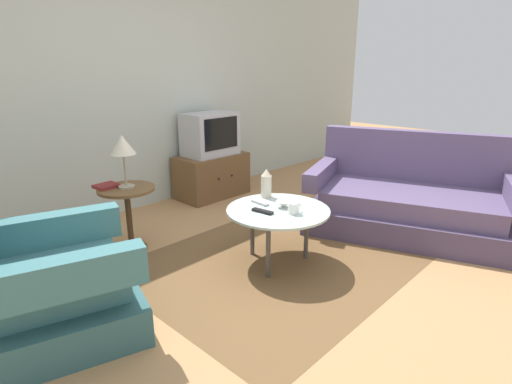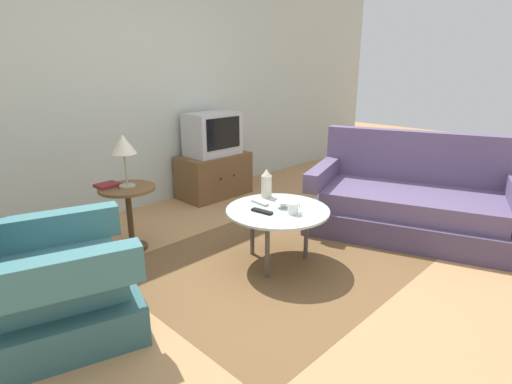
% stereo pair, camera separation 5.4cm
% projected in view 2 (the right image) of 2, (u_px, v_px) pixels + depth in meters
% --- Properties ---
extents(ground_plane, '(16.00, 16.00, 0.00)m').
position_uv_depth(ground_plane, '(291.00, 272.00, 3.18)').
color(ground_plane, '#AD7F51').
extents(back_wall, '(9.00, 0.12, 2.70)m').
position_uv_depth(back_wall, '(129.00, 85.00, 4.29)').
color(back_wall, '#B2BCB2').
rests_on(back_wall, ground).
extents(area_rug, '(2.23, 1.85, 0.00)m').
position_uv_depth(area_rug, '(277.00, 262.00, 3.34)').
color(area_rug, brown).
rests_on(area_rug, ground).
extents(armchair, '(1.13, 1.10, 0.89)m').
position_uv_depth(armchair, '(43.00, 287.00, 2.39)').
color(armchair, '#325C60').
rests_on(armchair, ground).
extents(couch, '(1.54, 2.06, 0.93)m').
position_uv_depth(couch, '(411.00, 203.00, 3.89)').
color(couch, '#4B3E5C').
rests_on(couch, ground).
extents(coffee_table, '(0.82, 0.82, 0.47)m').
position_uv_depth(coffee_table, '(277.00, 214.00, 3.21)').
color(coffee_table, '#B2C6C1').
rests_on(coffee_table, ground).
extents(side_table, '(0.47, 0.47, 0.57)m').
position_uv_depth(side_table, '(129.00, 205.00, 3.47)').
color(side_table, brown).
rests_on(side_table, ground).
extents(tv_stand, '(0.86, 0.51, 0.52)m').
position_uv_depth(tv_stand, '(214.00, 175.00, 4.97)').
color(tv_stand, brown).
rests_on(tv_stand, ground).
extents(television, '(0.62, 0.41, 0.50)m').
position_uv_depth(television, '(212.00, 134.00, 4.82)').
color(television, '#B7B7BC').
rests_on(television, tv_stand).
extents(table_lamp, '(0.21, 0.21, 0.44)m').
position_uv_depth(table_lamp, '(124.00, 147.00, 3.31)').
color(table_lamp, '#9E937A').
rests_on(table_lamp, side_table).
extents(vase, '(0.09, 0.09, 0.25)m').
position_uv_depth(vase, '(267.00, 184.00, 3.45)').
color(vase, beige).
rests_on(vase, coffee_table).
extents(mug, '(0.13, 0.08, 0.09)m').
position_uv_depth(mug, '(293.00, 208.00, 3.08)').
color(mug, white).
rests_on(mug, coffee_table).
extents(bowl, '(0.12, 0.12, 0.05)m').
position_uv_depth(bowl, '(283.00, 204.00, 3.22)').
color(bowl, silver).
rests_on(bowl, coffee_table).
extents(tv_remote_dark, '(0.07, 0.18, 0.02)m').
position_uv_depth(tv_remote_dark, '(262.00, 211.00, 3.12)').
color(tv_remote_dark, black).
rests_on(tv_remote_dark, coffee_table).
extents(tv_remote_silver, '(0.06, 0.17, 0.02)m').
position_uv_depth(tv_remote_silver, '(260.00, 203.00, 3.32)').
color(tv_remote_silver, '#B2B2B7').
rests_on(tv_remote_silver, coffee_table).
extents(book, '(0.19, 0.17, 0.03)m').
position_uv_depth(book, '(107.00, 185.00, 3.43)').
color(book, maroon).
rests_on(book, side_table).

